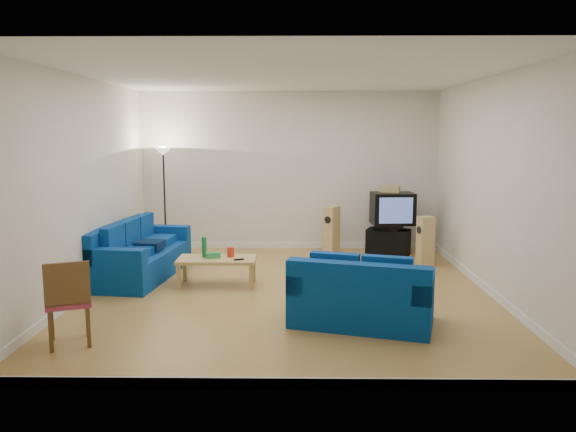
{
  "coord_description": "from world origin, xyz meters",
  "views": [
    {
      "loc": [
        0.11,
        -8.19,
        2.4
      ],
      "look_at": [
        0.0,
        0.4,
        1.1
      ],
      "focal_mm": 35.0,
      "sensor_mm": 36.0,
      "label": 1
    }
  ],
  "objects_px": {
    "coffee_table": "(217,261)",
    "sofa_three_seat": "(137,257)",
    "tv_stand": "(388,242)",
    "television": "(392,208)",
    "sofa_loveseat": "(361,299)"
  },
  "relations": [
    {
      "from": "sofa_loveseat",
      "to": "coffee_table",
      "type": "distance_m",
      "value": 2.72
    },
    {
      "from": "sofa_three_seat",
      "to": "tv_stand",
      "type": "relative_size",
      "value": 2.95
    },
    {
      "from": "coffee_table",
      "to": "sofa_three_seat",
      "type": "bearing_deg",
      "value": 159.35
    },
    {
      "from": "tv_stand",
      "to": "television",
      "type": "bearing_deg",
      "value": -5.26
    },
    {
      "from": "sofa_loveseat",
      "to": "television",
      "type": "bearing_deg",
      "value": 91.32
    },
    {
      "from": "coffee_table",
      "to": "television",
      "type": "relative_size",
      "value": 1.47
    },
    {
      "from": "sofa_three_seat",
      "to": "sofa_loveseat",
      "type": "xyz_separation_m",
      "value": [
        3.45,
        -2.32,
        -0.0
      ]
    },
    {
      "from": "television",
      "to": "sofa_loveseat",
      "type": "bearing_deg",
      "value": -107.89
    },
    {
      "from": "sofa_loveseat",
      "to": "sofa_three_seat",
      "type": "bearing_deg",
      "value": 162.16
    },
    {
      "from": "tv_stand",
      "to": "coffee_table",
      "type": "bearing_deg",
      "value": -122.68
    },
    {
      "from": "sofa_three_seat",
      "to": "tv_stand",
      "type": "xyz_separation_m",
      "value": [
        4.46,
        1.77,
        -0.08
      ]
    },
    {
      "from": "sofa_three_seat",
      "to": "television",
      "type": "distance_m",
      "value": 4.88
    },
    {
      "from": "sofa_loveseat",
      "to": "tv_stand",
      "type": "bearing_deg",
      "value": 92.2
    },
    {
      "from": "coffee_table",
      "to": "tv_stand",
      "type": "bearing_deg",
      "value": 36.93
    },
    {
      "from": "coffee_table",
      "to": "television",
      "type": "xyz_separation_m",
      "value": [
        3.12,
        2.27,
        0.53
      ]
    }
  ]
}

